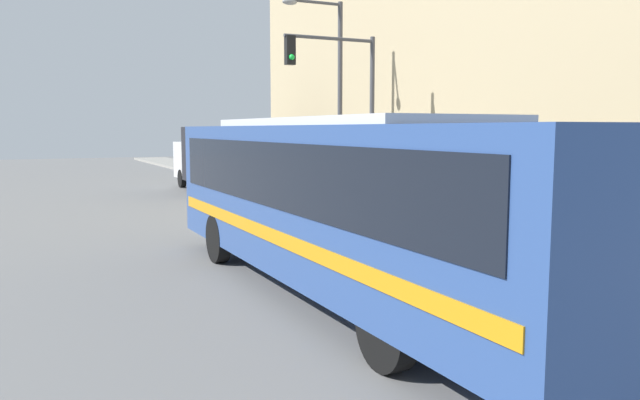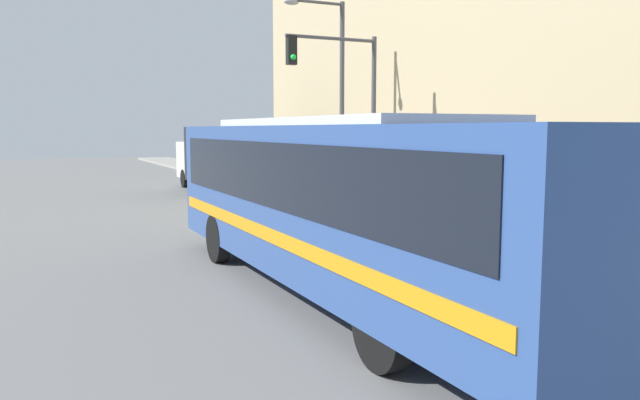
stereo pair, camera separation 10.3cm
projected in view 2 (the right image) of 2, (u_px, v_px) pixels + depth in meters
The scene contains 10 objects.
ground_plane at pixel (465, 337), 8.81m from camera, with size 120.00×120.00×0.00m, color slate.
sidewalk at pixel (295, 190), 29.28m from camera, with size 2.93×70.00×0.17m.
building_facade at pixel (459, 67), 24.96m from camera, with size 6.00×25.45×10.77m.
city_bus at pixel (342, 193), 10.80m from camera, with size 2.67×11.83×3.12m.
delivery_truck at pixel (218, 156), 29.31m from camera, with size 2.32×7.38×3.02m.
fire_hydrant at pixel (486, 223), 15.94m from camera, with size 0.25×0.34×0.75m.
traffic_light_pole at pixel (346, 92), 20.50m from camera, with size 3.28×0.35×5.82m.
parking_meter at pixel (381, 186), 20.52m from camera, with size 0.14×0.14×1.31m.
street_lamp at pixel (335, 85), 23.08m from camera, with size 2.40×0.28×7.40m.
pedestrian_near_corner at pixel (399, 183), 21.28m from camera, with size 0.34×0.34×1.79m.
Camera 2 is at (-5.52, -6.82, 2.93)m, focal length 35.00 mm.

